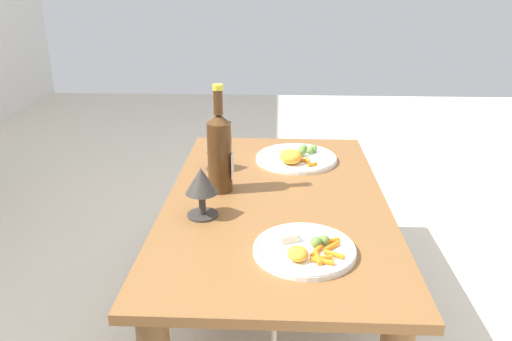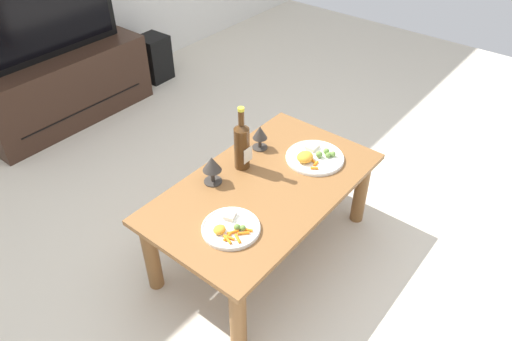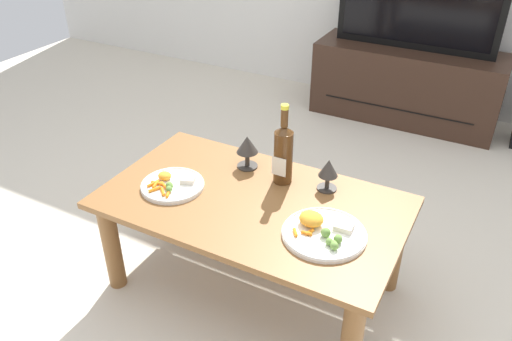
{
  "view_description": "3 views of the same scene",
  "coord_description": "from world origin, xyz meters",
  "px_view_note": "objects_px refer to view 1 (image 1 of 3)",
  "views": [
    {
      "loc": [
        -1.33,
        -0.0,
        1.04
      ],
      "look_at": [
        0.02,
        0.06,
        0.5
      ],
      "focal_mm": 34.41,
      "sensor_mm": 36.0,
      "label": 1
    },
    {
      "loc": [
        -1.33,
        -1.02,
        1.83
      ],
      "look_at": [
        0.0,
        0.05,
        0.49
      ],
      "focal_mm": 33.41,
      "sensor_mm": 36.0,
      "label": 2
    },
    {
      "loc": [
        0.74,
        -1.36,
        1.52
      ],
      "look_at": [
        -0.02,
        0.07,
        0.51
      ],
      "focal_mm": 35.64,
      "sensor_mm": 36.0,
      "label": 3
    }
  ],
  "objects_px": {
    "dinner_plate_right": "(295,157)",
    "dining_table": "(275,220)",
    "goblet_left": "(200,184)",
    "goblet_right": "(216,146)",
    "dinner_plate_left": "(304,249)",
    "wine_bottle": "(219,150)"
  },
  "relations": [
    {
      "from": "dinner_plate_right",
      "to": "dining_table",
      "type": "bearing_deg",
      "value": 167.71
    },
    {
      "from": "goblet_left",
      "to": "goblet_right",
      "type": "bearing_deg",
      "value": 0.0
    },
    {
      "from": "dining_table",
      "to": "dinner_plate_left",
      "type": "relative_size",
      "value": 4.6
    },
    {
      "from": "dining_table",
      "to": "goblet_right",
      "type": "height_order",
      "value": "goblet_right"
    },
    {
      "from": "dinner_plate_left",
      "to": "dinner_plate_right",
      "type": "distance_m",
      "value": 0.62
    },
    {
      "from": "dinner_plate_left",
      "to": "dinner_plate_right",
      "type": "relative_size",
      "value": 0.85
    },
    {
      "from": "goblet_left",
      "to": "wine_bottle",
      "type": "bearing_deg",
      "value": -9.77
    },
    {
      "from": "wine_bottle",
      "to": "goblet_right",
      "type": "bearing_deg",
      "value": 9.77
    },
    {
      "from": "goblet_left",
      "to": "goblet_right",
      "type": "relative_size",
      "value": 1.09
    },
    {
      "from": "goblet_right",
      "to": "dinner_plate_right",
      "type": "relative_size",
      "value": 0.45
    },
    {
      "from": "goblet_right",
      "to": "dinner_plate_left",
      "type": "height_order",
      "value": "goblet_right"
    },
    {
      "from": "goblet_left",
      "to": "goblet_right",
      "type": "xyz_separation_m",
      "value": [
        0.35,
        0.0,
        -0.01
      ]
    },
    {
      "from": "goblet_left",
      "to": "dinner_plate_left",
      "type": "xyz_separation_m",
      "value": [
        -0.18,
        -0.27,
        -0.08
      ]
    },
    {
      "from": "dinner_plate_right",
      "to": "wine_bottle",
      "type": "bearing_deg",
      "value": 138.18
    },
    {
      "from": "goblet_left",
      "to": "dinner_plate_right",
      "type": "bearing_deg",
      "value": -31.31
    },
    {
      "from": "dining_table",
      "to": "goblet_left",
      "type": "relative_size",
      "value": 8.02
    },
    {
      "from": "dining_table",
      "to": "goblet_left",
      "type": "bearing_deg",
      "value": 123.35
    },
    {
      "from": "dining_table",
      "to": "dinner_plate_right",
      "type": "xyz_separation_m",
      "value": [
        0.31,
        -0.07,
        0.09
      ]
    },
    {
      "from": "wine_bottle",
      "to": "dinner_plate_left",
      "type": "xyz_separation_m",
      "value": [
        -0.36,
        -0.24,
        -0.12
      ]
    },
    {
      "from": "wine_bottle",
      "to": "goblet_right",
      "type": "distance_m",
      "value": 0.18
    },
    {
      "from": "goblet_right",
      "to": "goblet_left",
      "type": "bearing_deg",
      "value": -180.0
    },
    {
      "from": "dinner_plate_left",
      "to": "goblet_right",
      "type": "bearing_deg",
      "value": 26.94
    }
  ]
}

